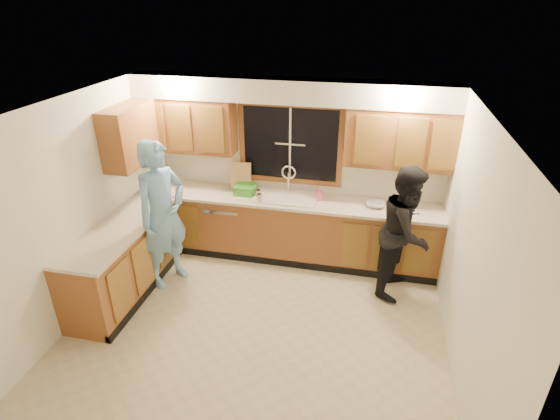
# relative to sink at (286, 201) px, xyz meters

# --- Properties ---
(floor) EXTENTS (4.20, 4.20, 0.00)m
(floor) POSITION_rel_sink_xyz_m (0.00, -1.60, -0.86)
(floor) COLOR beige
(floor) RESTS_ON ground
(ceiling) EXTENTS (4.20, 4.20, 0.00)m
(ceiling) POSITION_rel_sink_xyz_m (0.00, -1.60, 1.64)
(ceiling) COLOR white
(wall_back) EXTENTS (4.20, 0.00, 4.20)m
(wall_back) POSITION_rel_sink_xyz_m (0.00, 0.30, 0.39)
(wall_back) COLOR white
(wall_back) RESTS_ON ground
(wall_left) EXTENTS (0.00, 3.80, 3.80)m
(wall_left) POSITION_rel_sink_xyz_m (-2.10, -1.60, 0.39)
(wall_left) COLOR white
(wall_left) RESTS_ON ground
(wall_right) EXTENTS (0.00, 3.80, 3.80)m
(wall_right) POSITION_rel_sink_xyz_m (2.10, -1.60, 0.39)
(wall_right) COLOR white
(wall_right) RESTS_ON ground
(base_cabinets_back) EXTENTS (4.20, 0.60, 0.88)m
(base_cabinets_back) POSITION_rel_sink_xyz_m (0.00, -0.00, -0.42)
(base_cabinets_back) COLOR brown
(base_cabinets_back) RESTS_ON ground
(base_cabinets_left) EXTENTS (0.60, 1.90, 0.88)m
(base_cabinets_left) POSITION_rel_sink_xyz_m (-1.80, -1.25, -0.42)
(base_cabinets_left) COLOR brown
(base_cabinets_left) RESTS_ON ground
(countertop_back) EXTENTS (4.20, 0.63, 0.04)m
(countertop_back) POSITION_rel_sink_xyz_m (0.00, -0.02, 0.04)
(countertop_back) COLOR beige
(countertop_back) RESTS_ON base_cabinets_back
(countertop_left) EXTENTS (0.63, 1.90, 0.04)m
(countertop_left) POSITION_rel_sink_xyz_m (-1.79, -1.25, 0.04)
(countertop_left) COLOR beige
(countertop_left) RESTS_ON base_cabinets_left
(upper_cabinets_left) EXTENTS (1.35, 0.33, 0.75)m
(upper_cabinets_left) POSITION_rel_sink_xyz_m (-1.43, 0.13, 0.96)
(upper_cabinets_left) COLOR brown
(upper_cabinets_left) RESTS_ON wall_back
(upper_cabinets_right) EXTENTS (1.35, 0.33, 0.75)m
(upper_cabinets_right) POSITION_rel_sink_xyz_m (1.43, 0.13, 0.96)
(upper_cabinets_right) COLOR brown
(upper_cabinets_right) RESTS_ON wall_back
(upper_cabinets_return) EXTENTS (0.33, 0.90, 0.75)m
(upper_cabinets_return) POSITION_rel_sink_xyz_m (-1.94, -0.48, 0.96)
(upper_cabinets_return) COLOR brown
(upper_cabinets_return) RESTS_ON wall_left
(soffit) EXTENTS (4.20, 0.35, 0.30)m
(soffit) POSITION_rel_sink_xyz_m (0.00, 0.12, 1.49)
(soffit) COLOR silver
(soffit) RESTS_ON wall_back
(window_frame) EXTENTS (1.44, 0.03, 1.14)m
(window_frame) POSITION_rel_sink_xyz_m (0.00, 0.29, 0.74)
(window_frame) COLOR black
(window_frame) RESTS_ON wall_back
(sink) EXTENTS (0.86, 0.52, 0.57)m
(sink) POSITION_rel_sink_xyz_m (0.00, 0.00, 0.00)
(sink) COLOR white
(sink) RESTS_ON countertop_back
(dishwasher) EXTENTS (0.60, 0.56, 0.82)m
(dishwasher) POSITION_rel_sink_xyz_m (-0.85, -0.01, -0.45)
(dishwasher) COLOR white
(dishwasher) RESTS_ON floor
(stove) EXTENTS (0.58, 0.75, 0.90)m
(stove) POSITION_rel_sink_xyz_m (-1.80, -1.82, -0.41)
(stove) COLOR white
(stove) RESTS_ON floor
(man) EXTENTS (0.72, 0.83, 1.94)m
(man) POSITION_rel_sink_xyz_m (-1.37, -0.93, 0.10)
(man) COLOR #76ABE0
(man) RESTS_ON floor
(woman) EXTENTS (0.85, 0.97, 1.68)m
(woman) POSITION_rel_sink_xyz_m (1.60, -0.47, -0.02)
(woman) COLOR black
(woman) RESTS_ON floor
(knife_block) EXTENTS (0.15, 0.15, 0.22)m
(knife_block) POSITION_rel_sink_xyz_m (-1.84, 0.08, 0.16)
(knife_block) COLOR olive
(knife_block) RESTS_ON countertop_back
(cutting_board) EXTENTS (0.31, 0.14, 0.39)m
(cutting_board) POSITION_rel_sink_xyz_m (-0.69, 0.15, 0.25)
(cutting_board) COLOR tan
(cutting_board) RESTS_ON countertop_back
(dish_crate) EXTENTS (0.27, 0.26, 0.13)m
(dish_crate) POSITION_rel_sink_xyz_m (-0.59, 0.01, 0.12)
(dish_crate) COLOR green
(dish_crate) RESTS_ON countertop_back
(soap_bottle) EXTENTS (0.11, 0.11, 0.19)m
(soap_bottle) POSITION_rel_sink_xyz_m (0.45, 0.04, 0.15)
(soap_bottle) COLOR #E4577E
(soap_bottle) RESTS_ON countertop_back
(bowl) EXTENTS (0.25, 0.25, 0.06)m
(bowl) POSITION_rel_sink_xyz_m (1.21, -0.01, 0.08)
(bowl) COLOR silver
(bowl) RESTS_ON countertop_back
(can_left) EXTENTS (0.09, 0.09, 0.12)m
(can_left) POSITION_rel_sink_xyz_m (-0.36, -0.09, 0.12)
(can_left) COLOR #C4B297
(can_left) RESTS_ON countertop_back
(can_right) EXTENTS (0.09, 0.09, 0.12)m
(can_right) POSITION_rel_sink_xyz_m (-0.31, -0.22, 0.12)
(can_right) COLOR #C4B297
(can_right) RESTS_ON countertop_back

